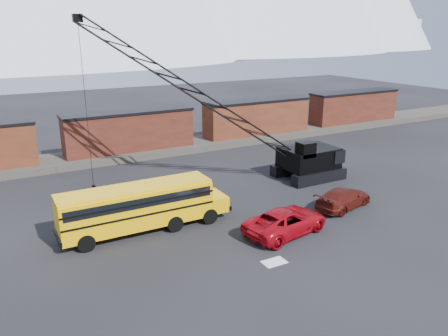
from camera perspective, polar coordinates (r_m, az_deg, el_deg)
The scene contains 10 objects.
ground at distance 28.85m, azimuth 1.15°, elevation -8.98°, with size 160.00×160.00×0.00m, color black.
gravel_berm at distance 47.86m, azimuth -12.07°, elevation 1.98°, with size 120.00×5.00×0.70m, color #464139.
boxcar_mid at distance 47.29m, azimuth -12.26°, elevation 4.80°, with size 13.70×3.10×4.17m.
boxcar_east_near at distance 53.90m, azimuth 4.31°, elevation 6.68°, with size 13.70×3.10×4.17m.
boxcar_east_far at distance 63.92m, azimuth 16.56°, elevation 7.73°, with size 13.70×3.10×4.17m.
snow_patch at distance 26.12m, azimuth 6.59°, elevation -12.10°, with size 1.40×0.90×0.02m, color silver.
school_bus at distance 29.47m, azimuth -10.71°, elevation -4.88°, with size 11.65×2.65×3.19m.
red_pickup at distance 29.28m, azimuth 8.10°, elevation -6.90°, with size 2.83×6.13×1.70m, color #9E0711.
maroon_suv at distance 34.26m, azimuth 15.32°, elevation -3.82°, with size 2.14×5.27×1.53m, color #47120C.
crawler_crane at distance 36.08m, azimuth -3.58°, elevation 9.63°, with size 21.36×8.08×14.24m.
Camera 1 is at (-12.90, -22.35, 12.88)m, focal length 35.00 mm.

